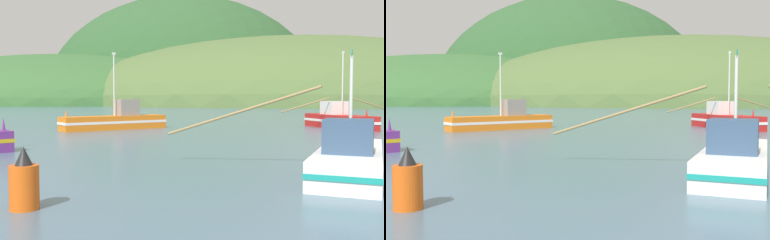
# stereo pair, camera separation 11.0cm
# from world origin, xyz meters

# --- Properties ---
(hill_far_center) EXTENTS (131.58, 105.27, 100.47)m
(hill_far_center) POSITION_xyz_m (-0.91, 206.54, 0.00)
(hill_far_center) COLOR #2D562D
(hill_far_center) RESTS_ON ground
(hill_far_left) EXTENTS (179.40, 143.52, 52.19)m
(hill_far_left) POSITION_xyz_m (42.82, 171.54, 0.00)
(hill_far_left) COLOR #516B38
(hill_far_left) RESTS_ON ground
(hill_mid_right) EXTENTS (158.90, 127.12, 40.96)m
(hill_mid_right) POSITION_xyz_m (-50.18, 186.23, 0.00)
(hill_mid_right) COLOR #386633
(hill_mid_right) RESTS_ON ground
(hill_far_right) EXTENTS (156.45, 125.16, 61.59)m
(hill_far_right) POSITION_xyz_m (12.73, 209.20, 0.00)
(hill_far_right) COLOR #386633
(hill_far_right) RESTS_ON ground
(fishing_boat_white) EXTENTS (14.45, 9.09, 4.78)m
(fishing_boat_white) POSITION_xyz_m (3.42, 10.82, 0.66)
(fishing_boat_white) COLOR white
(fishing_boat_white) RESTS_ON ground
(fishing_boat_orange) EXTENTS (9.39, 7.32, 7.01)m
(fishing_boat_orange) POSITION_xyz_m (-9.03, 34.69, 0.82)
(fishing_boat_orange) COLOR orange
(fishing_boat_orange) RESTS_ON ground
(fishing_boat_red) EXTENTS (11.76, 9.23, 7.20)m
(fishing_boat_red) POSITION_xyz_m (11.85, 35.33, 0.84)
(fishing_boat_red) COLOR red
(fishing_boat_red) RESTS_ON ground
(channel_buoy) EXTENTS (0.77, 0.77, 1.69)m
(channel_buoy) POSITION_xyz_m (-7.32, 5.80, 0.71)
(channel_buoy) COLOR #E55914
(channel_buoy) RESTS_ON ground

